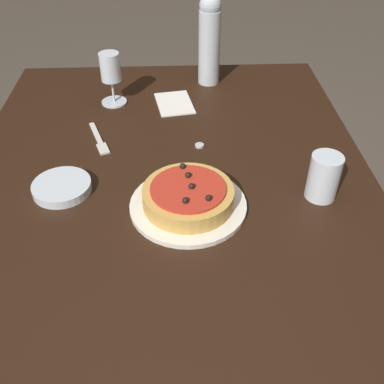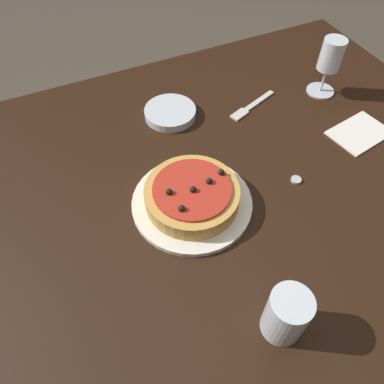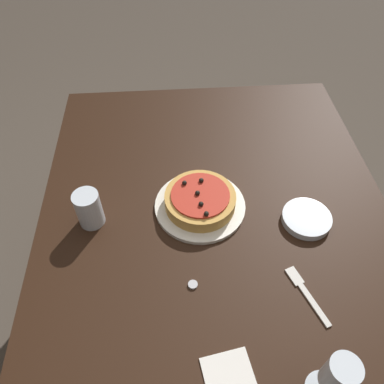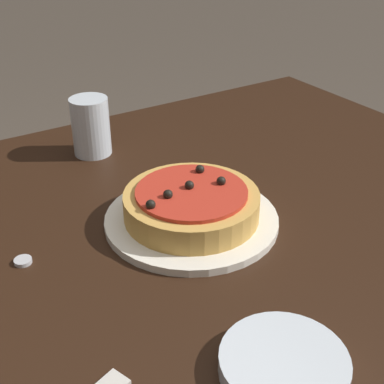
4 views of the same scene
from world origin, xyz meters
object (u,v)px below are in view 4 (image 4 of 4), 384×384
dinner_plate (191,219)px  water_cup (91,126)px  side_bowl (284,365)px  dining_table (160,300)px  pizza (191,204)px  bottle_cap (23,261)px

dinner_plate → water_cup: 0.31m
dinner_plate → side_bowl: (-0.07, -0.29, 0.00)m
side_bowl → dining_table: bearing=92.6°
dinner_plate → pizza: pizza is taller
dinner_plate → bottle_cap: (-0.25, 0.04, -0.00)m
dining_table → pizza: (0.08, 0.04, 0.11)m
side_bowl → dinner_plate: bearing=76.2°
dining_table → dinner_plate: (0.08, 0.04, 0.09)m
dining_table → bottle_cap: bearing=152.9°
side_bowl → bottle_cap: 0.37m
pizza → water_cup: size_ratio=1.86×
dining_table → water_cup: size_ratio=12.56×
dinner_plate → side_bowl: size_ratio=1.91×
dining_table → side_bowl: size_ratio=10.00×
pizza → side_bowl: size_ratio=1.48×
dining_table → bottle_cap: size_ratio=57.07×
water_cup → dining_table: bearing=-99.0°
water_cup → side_bowl: 0.60m
side_bowl → bottle_cap: (-0.17, 0.33, -0.01)m
dinner_plate → water_cup: (-0.03, 0.31, 0.05)m
bottle_cap → dinner_plate: bearing=-9.1°
side_bowl → bottle_cap: side_bowl is taller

